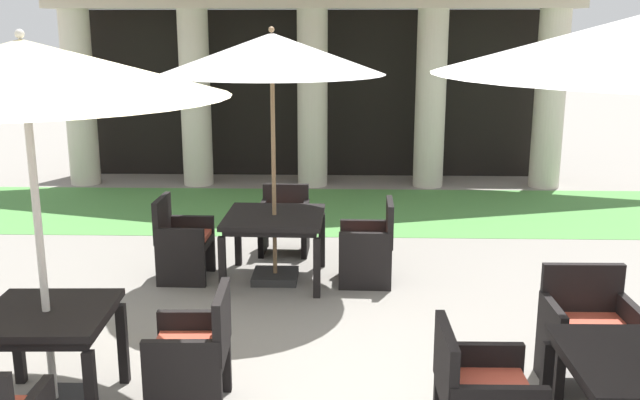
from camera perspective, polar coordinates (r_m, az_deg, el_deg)
name	(u,v)px	position (r m, az deg, el deg)	size (l,w,h in m)	color
lawn_strip	(308,210)	(10.57, -0.95, -0.78)	(10.75, 2.75, 0.01)	#519347
patio_table_near_foreground	(274,223)	(7.56, -3.61, -1.82)	(1.04, 1.04, 0.72)	black
patio_umbrella_near_foreground	(272,56)	(7.29, -3.82, 11.29)	(2.26, 2.26, 2.63)	#2D2D2D
patio_chair_near_foreground_east	(369,246)	(7.58, 3.89, -3.65)	(0.56, 0.56, 0.88)	black
patio_chair_near_foreground_west	(182,242)	(7.80, -10.84, -3.28)	(0.54, 0.58, 0.89)	black
patio_chair_near_foreground_north	(284,221)	(8.57, -2.83, -1.68)	(0.58, 0.52, 0.79)	black
patio_chair_mid_left_north	(589,333)	(5.82, 20.43, -9.78)	(0.65, 0.57, 0.89)	black
patio_chair_mid_left_west	(481,400)	(4.69, 12.58, -15.15)	(0.59, 0.64, 0.88)	black
patio_table_mid_right	(48,325)	(5.38, -20.69, -9.22)	(0.89, 0.89, 0.74)	black
patio_umbrella_mid_right	(23,71)	(5.00, -22.38, 9.38)	(2.62, 2.62, 2.62)	#2D2D2D
patio_chair_mid_right_east	(194,356)	(5.22, -9.91, -12.00)	(0.55, 0.59, 0.88)	black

